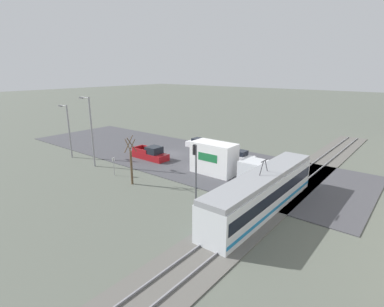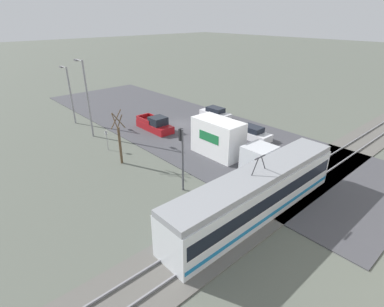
% 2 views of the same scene
% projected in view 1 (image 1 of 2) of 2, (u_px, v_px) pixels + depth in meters
% --- Properties ---
extents(ground_plane, '(320.00, 320.00, 0.00)m').
position_uv_depth(ground_plane, '(173.00, 154.00, 43.40)').
color(ground_plane, '#565B51').
extents(road_surface, '(16.02, 51.50, 0.08)m').
position_uv_depth(road_surface, '(173.00, 154.00, 43.39)').
color(road_surface, '#424247').
rests_on(road_surface, ground).
extents(rail_bed, '(56.86, 4.40, 0.22)m').
position_uv_depth(rail_bed, '(296.00, 182.00, 32.47)').
color(rail_bed, '#5B5954').
rests_on(rail_bed, ground).
extents(light_rail_tram, '(15.82, 2.81, 4.46)m').
position_uv_depth(light_rail_tram, '(262.00, 192.00, 25.73)').
color(light_rail_tram, silver).
rests_on(light_rail_tram, ground).
extents(box_truck, '(2.60, 8.91, 3.68)m').
position_uv_depth(box_truck, '(223.00, 161.00, 34.10)').
color(box_truck, silver).
rests_on(box_truck, ground).
extents(pickup_truck, '(2.00, 5.36, 1.82)m').
position_uv_depth(pickup_truck, '(151.00, 154.00, 40.78)').
color(pickup_truck, maroon).
rests_on(pickup_truck, ground).
extents(sedan_car_0, '(1.79, 4.56, 1.44)m').
position_uv_depth(sedan_car_0, '(238.00, 156.00, 40.01)').
color(sedan_car_0, silver).
rests_on(sedan_car_0, ground).
extents(sedan_car_1, '(1.76, 4.60, 1.44)m').
position_uv_depth(sedan_car_1, '(200.00, 144.00, 46.67)').
color(sedan_car_1, silver).
rests_on(sedan_car_1, ground).
extents(traffic_light_pole, '(0.28, 0.47, 5.29)m').
position_uv_depth(traffic_light_pole, '(195.00, 164.00, 27.55)').
color(traffic_light_pole, '#47474C').
rests_on(traffic_light_pole, ground).
extents(street_tree, '(1.23, 1.02, 5.23)m').
position_uv_depth(street_tree, '(131.00, 163.00, 31.50)').
color(street_tree, brown).
rests_on(street_tree, ground).
extents(street_lamp_near_crossing, '(0.36, 1.95, 8.71)m').
position_uv_depth(street_lamp_near_crossing, '(91.00, 127.00, 36.85)').
color(street_lamp_near_crossing, gray).
rests_on(street_lamp_near_crossing, ground).
extents(street_lamp_mid_block, '(0.36, 1.95, 7.26)m').
position_uv_depth(street_lamp_mid_block, '(68.00, 127.00, 40.94)').
color(street_lamp_mid_block, gray).
rests_on(street_lamp_mid_block, ground).
extents(no_parking_sign, '(0.32, 0.08, 2.14)m').
position_uv_depth(no_parking_sign, '(114.00, 165.00, 34.43)').
color(no_parking_sign, gray).
rests_on(no_parking_sign, ground).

